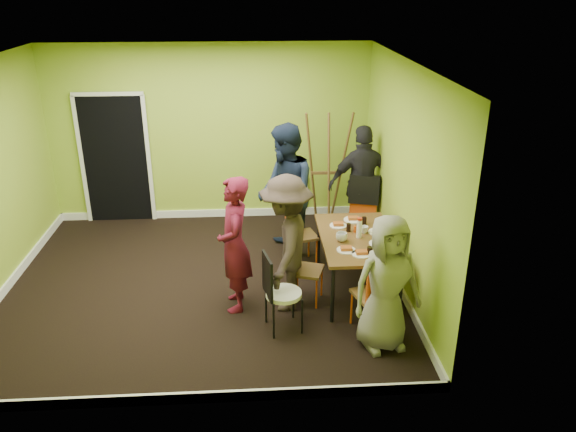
# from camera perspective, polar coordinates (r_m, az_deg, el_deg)

# --- Properties ---
(ground) EXTENTS (5.00, 5.00, 0.00)m
(ground) POSITION_cam_1_polar(r_m,az_deg,el_deg) (7.43, -8.46, -6.79)
(ground) COLOR black
(ground) RESTS_ON ground
(room_walls) EXTENTS (5.04, 4.54, 2.82)m
(room_walls) POSITION_cam_1_polar(r_m,az_deg,el_deg) (7.04, -9.09, 0.38)
(room_walls) COLOR #96B32E
(room_walls) RESTS_ON ground
(dining_table) EXTENTS (0.90, 1.50, 0.75)m
(dining_table) POSITION_cam_1_polar(r_m,az_deg,el_deg) (6.94, 7.06, -2.51)
(dining_table) COLOR black
(dining_table) RESTS_ON ground
(chair_left_far) EXTENTS (0.45, 0.45, 0.90)m
(chair_left_far) POSITION_cam_1_polar(r_m,az_deg,el_deg) (7.62, 0.91, -1.48)
(chair_left_far) COLOR #E55315
(chair_left_far) RESTS_ON ground
(chair_left_near) EXTENTS (0.46, 0.46, 0.89)m
(chair_left_near) POSITION_cam_1_polar(r_m,az_deg,el_deg) (6.78, 1.32, -4.83)
(chair_left_near) COLOR #E55315
(chair_left_near) RESTS_ON ground
(chair_back_end) EXTENTS (0.55, 0.61, 1.06)m
(chair_back_end) POSITION_cam_1_polar(r_m,az_deg,el_deg) (8.17, 7.69, 1.89)
(chair_back_end) COLOR #E55315
(chair_back_end) RESTS_ON ground
(chair_front_end) EXTENTS (0.48, 0.48, 0.93)m
(chair_front_end) POSITION_cam_1_polar(r_m,az_deg,el_deg) (6.23, 8.96, -7.55)
(chair_front_end) COLOR #E55315
(chair_front_end) RESTS_ON ground
(chair_bentwood) EXTENTS (0.44, 0.43, 0.93)m
(chair_bentwood) POSITION_cam_1_polar(r_m,az_deg,el_deg) (6.22, -1.03, -7.43)
(chair_bentwood) COLOR black
(chair_bentwood) RESTS_ON ground
(easel) EXTENTS (0.74, 0.70, 1.85)m
(easel) POSITION_cam_1_polar(r_m,az_deg,el_deg) (8.75, 4.02, 4.64)
(easel) COLOR brown
(easel) RESTS_ON ground
(plate_near_left) EXTENTS (0.22, 0.22, 0.01)m
(plate_near_left) POSITION_cam_1_polar(r_m,az_deg,el_deg) (7.18, 5.12, -0.98)
(plate_near_left) COLOR white
(plate_near_left) RESTS_ON dining_table
(plate_near_right) EXTENTS (0.22, 0.22, 0.01)m
(plate_near_right) POSITION_cam_1_polar(r_m,az_deg,el_deg) (6.55, 5.94, -3.47)
(plate_near_right) COLOR white
(plate_near_right) RESTS_ON dining_table
(plate_far_back) EXTENTS (0.25, 0.25, 0.01)m
(plate_far_back) POSITION_cam_1_polar(r_m,az_deg,el_deg) (7.37, 6.63, -0.38)
(plate_far_back) COLOR white
(plate_far_back) RESTS_ON dining_table
(plate_far_front) EXTENTS (0.23, 0.23, 0.01)m
(plate_far_front) POSITION_cam_1_polar(r_m,az_deg,el_deg) (6.48, 7.47, -3.85)
(plate_far_front) COLOR white
(plate_far_front) RESTS_ON dining_table
(plate_wall_back) EXTENTS (0.26, 0.26, 0.01)m
(plate_wall_back) POSITION_cam_1_polar(r_m,az_deg,el_deg) (7.06, 9.21, -1.63)
(plate_wall_back) COLOR white
(plate_wall_back) RESTS_ON dining_table
(plate_wall_front) EXTENTS (0.25, 0.25, 0.01)m
(plate_wall_front) POSITION_cam_1_polar(r_m,az_deg,el_deg) (6.76, 9.29, -2.79)
(plate_wall_front) COLOR white
(plate_wall_front) RESTS_ON dining_table
(thermos) EXTENTS (0.06, 0.06, 0.23)m
(thermos) POSITION_cam_1_polar(r_m,az_deg,el_deg) (6.85, 7.25, -1.31)
(thermos) COLOR white
(thermos) RESTS_ON dining_table
(blue_bottle) EXTENTS (0.07, 0.07, 0.22)m
(blue_bottle) POSITION_cam_1_polar(r_m,az_deg,el_deg) (6.67, 8.92, -2.17)
(blue_bottle) COLOR #1742B0
(blue_bottle) RESTS_ON dining_table
(orange_bottle) EXTENTS (0.04, 0.04, 0.08)m
(orange_bottle) POSITION_cam_1_polar(r_m,az_deg,el_deg) (7.01, 6.82, -1.33)
(orange_bottle) COLOR #E55315
(orange_bottle) RESTS_ON dining_table
(glass_mid) EXTENTS (0.06, 0.06, 0.10)m
(glass_mid) POSITION_cam_1_polar(r_m,az_deg,el_deg) (7.02, 6.16, -1.17)
(glass_mid) COLOR black
(glass_mid) RESTS_ON dining_table
(glass_back) EXTENTS (0.06, 0.06, 0.10)m
(glass_back) POSITION_cam_1_polar(r_m,az_deg,el_deg) (7.25, 7.74, -0.49)
(glass_back) COLOR black
(glass_back) RESTS_ON dining_table
(glass_front) EXTENTS (0.07, 0.07, 0.09)m
(glass_front) POSITION_cam_1_polar(r_m,az_deg,el_deg) (6.50, 8.31, -3.48)
(glass_front) COLOR black
(glass_front) RESTS_ON dining_table
(cup_a) EXTENTS (0.14, 0.14, 0.11)m
(cup_a) POSITION_cam_1_polar(r_m,az_deg,el_deg) (6.76, 5.46, -2.13)
(cup_a) COLOR white
(cup_a) RESTS_ON dining_table
(cup_b) EXTENTS (0.10, 0.10, 0.09)m
(cup_b) POSITION_cam_1_polar(r_m,az_deg,el_deg) (7.01, 7.75, -1.38)
(cup_b) COLOR white
(cup_b) RESTS_ON dining_table
(person_standing) EXTENTS (0.43, 0.62, 1.64)m
(person_standing) POSITION_cam_1_polar(r_m,az_deg,el_deg) (6.53, -5.45, -2.91)
(person_standing) COLOR #570E21
(person_standing) RESTS_ON ground
(person_left_far) EXTENTS (0.84, 1.01, 1.90)m
(person_left_far) POSITION_cam_1_polar(r_m,az_deg,el_deg) (7.70, -0.27, 2.38)
(person_left_far) COLOR #151F35
(person_left_far) RESTS_ON ground
(person_left_near) EXTENTS (0.82, 1.17, 1.66)m
(person_left_near) POSITION_cam_1_polar(r_m,az_deg,el_deg) (6.50, -0.16, -2.84)
(person_left_near) COLOR #322721
(person_left_near) RESTS_ON ground
(person_back_end) EXTENTS (1.06, 0.52, 1.75)m
(person_back_end) POSITION_cam_1_polar(r_m,az_deg,el_deg) (8.31, 7.61, 3.22)
(person_back_end) COLOR black
(person_back_end) RESTS_ON ground
(person_front_end) EXTENTS (0.83, 0.63, 1.51)m
(person_front_end) POSITION_cam_1_polar(r_m,az_deg,el_deg) (5.92, 9.99, -6.78)
(person_front_end) COLOR gray
(person_front_end) RESTS_ON ground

